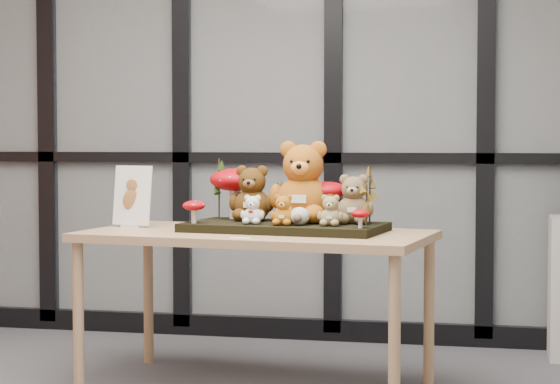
% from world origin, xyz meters
% --- Properties ---
extents(glass_partition, '(4.90, 0.06, 2.78)m').
position_xyz_m(glass_partition, '(-0.00, 2.47, 1.42)').
color(glass_partition, '#2D383F').
rests_on(glass_partition, floor).
extents(display_table, '(1.66, 0.99, 0.73)m').
position_xyz_m(display_table, '(0.29, 1.26, 0.67)').
color(display_table, '#A17957').
rests_on(display_table, floor).
extents(diorama_tray, '(0.95, 0.57, 0.04)m').
position_xyz_m(diorama_tray, '(0.41, 1.30, 0.75)').
color(diorama_tray, black).
rests_on(diorama_tray, display_table).
extents(bear_pooh_yellow, '(0.35, 0.33, 0.41)m').
position_xyz_m(bear_pooh_yellow, '(0.49, 1.36, 0.98)').
color(bear_pooh_yellow, '#AC5B15').
rests_on(bear_pooh_yellow, diorama_tray).
extents(bear_brown_medium, '(0.24, 0.23, 0.29)m').
position_xyz_m(bear_brown_medium, '(0.23, 1.40, 0.92)').
color(bear_brown_medium, '#492B0C').
rests_on(bear_brown_medium, diorama_tray).
extents(bear_tan_back, '(0.21, 0.20, 0.25)m').
position_xyz_m(bear_tan_back, '(0.73, 1.32, 0.90)').
color(bear_tan_back, brown).
rests_on(bear_tan_back, diorama_tray).
extents(bear_small_yellow, '(0.13, 0.12, 0.15)m').
position_xyz_m(bear_small_yellow, '(0.43, 1.17, 0.85)').
color(bear_small_yellow, '#B26514').
rests_on(bear_small_yellow, diorama_tray).
extents(bear_white_bow, '(0.12, 0.11, 0.15)m').
position_xyz_m(bear_white_bow, '(0.28, 1.21, 0.84)').
color(bear_white_bow, white).
rests_on(bear_white_bow, diorama_tray).
extents(bear_beige_small, '(0.13, 0.12, 0.15)m').
position_xyz_m(bear_beige_small, '(0.64, 1.18, 0.85)').
color(bear_beige_small, '#9E8B56').
rests_on(bear_beige_small, diorama_tray).
extents(plush_cream_hedgehog, '(0.08, 0.07, 0.09)m').
position_xyz_m(plush_cream_hedgehog, '(0.50, 1.19, 0.82)').
color(plush_cream_hedgehog, beige).
rests_on(plush_cream_hedgehog, diorama_tray).
extents(mushroom_back_left, '(0.24, 0.24, 0.27)m').
position_xyz_m(mushroom_back_left, '(0.13, 1.49, 0.91)').
color(mushroom_back_left, '#9D050B').
rests_on(mushroom_back_left, diorama_tray).
extents(mushroom_back_right, '(0.19, 0.19, 0.21)m').
position_xyz_m(mushroom_back_right, '(0.59, 1.40, 0.88)').
color(mushroom_back_right, '#9D050B').
rests_on(mushroom_back_right, diorama_tray).
extents(mushroom_front_left, '(0.10, 0.10, 0.12)m').
position_xyz_m(mushroom_front_left, '(0.01, 1.20, 0.83)').
color(mushroom_front_left, '#9D050B').
rests_on(mushroom_front_left, diorama_tray).
extents(mushroom_front_right, '(0.08, 0.08, 0.09)m').
position_xyz_m(mushroom_front_right, '(0.79, 1.10, 0.82)').
color(mushroom_front_right, '#9D050B').
rests_on(mushroom_front_right, diorama_tray).
extents(sprig_green_far_left, '(0.05, 0.05, 0.29)m').
position_xyz_m(sprig_green_far_left, '(0.05, 1.47, 0.92)').
color(sprig_green_far_left, '#10370C').
rests_on(sprig_green_far_left, diorama_tray).
extents(sprig_green_mid_left, '(0.05, 0.05, 0.24)m').
position_xyz_m(sprig_green_mid_left, '(0.17, 1.50, 0.89)').
color(sprig_green_mid_left, '#10370C').
rests_on(sprig_green_mid_left, diorama_tray).
extents(sprig_dry_far_right, '(0.05, 0.05, 0.26)m').
position_xyz_m(sprig_dry_far_right, '(0.80, 1.34, 0.90)').
color(sprig_dry_far_right, brown).
rests_on(sprig_dry_far_right, diorama_tray).
extents(sprig_dry_mid_right, '(0.05, 0.05, 0.18)m').
position_xyz_m(sprig_dry_mid_right, '(0.80, 1.22, 0.86)').
color(sprig_dry_mid_right, brown).
rests_on(sprig_dry_mid_right, diorama_tray).
extents(sprig_green_centre, '(0.05, 0.05, 0.17)m').
position_xyz_m(sprig_green_centre, '(0.34, 1.49, 0.86)').
color(sprig_green_centre, '#10370C').
rests_on(sprig_green_centre, diorama_tray).
extents(sign_holder, '(0.21, 0.09, 0.30)m').
position_xyz_m(sign_holder, '(-0.35, 1.36, 0.87)').
color(sign_holder, silver).
rests_on(sign_holder, display_table).
extents(label_card, '(0.09, 0.03, 0.00)m').
position_xyz_m(label_card, '(0.29, 0.94, 0.73)').
color(label_card, white).
rests_on(label_card, display_table).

